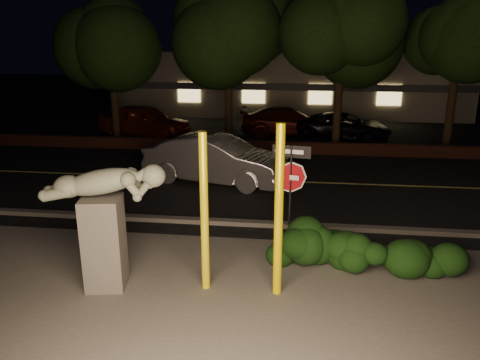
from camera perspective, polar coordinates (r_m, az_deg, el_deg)
name	(u,v)px	position (r m, az deg, el deg)	size (l,w,h in m)	color
ground	(278,160)	(19.19, 4.62, 2.43)	(90.00, 90.00, 0.00)	black
patio	(248,306)	(8.97, 1.01, -15.05)	(14.00, 6.00, 0.02)	#4C4944
road	(273,181)	(16.30, 4.10, -0.14)	(80.00, 8.00, 0.01)	black
lane_marking	(273,181)	(16.29, 4.10, -0.10)	(80.00, 0.12, 0.01)	#CEC752
curb	(264,224)	(12.42, 3.00, -5.37)	(80.00, 0.25, 0.12)	#4C4944
brick_wall	(279,147)	(20.39, 4.82, 4.01)	(40.00, 0.35, 0.50)	#492217
parking_lot	(284,129)	(26.02, 5.39, 6.23)	(40.00, 12.00, 0.01)	black
building	(289,80)	(33.68, 5.99, 12.03)	(22.00, 10.20, 4.00)	#746D5C
tree_far_a	(109,25)	(23.31, -15.70, 17.68)	(4.60, 4.60, 7.43)	black
tree_far_b	(228,8)	(22.06, -1.47, 20.20)	(5.20, 5.20, 8.41)	black
tree_far_c	(343,17)	(21.46, 12.45, 18.88)	(4.80, 4.80, 7.84)	black
tree_far_d	(462,22)	(22.88, 25.44, 16.95)	(4.40, 4.40, 7.42)	black
yellow_pole_left	(204,214)	(8.89, -4.36, -4.13)	(0.16, 0.16, 3.15)	#FFF012
yellow_pole_right	(279,213)	(8.66, 4.74, -4.01)	(0.17, 0.17, 3.34)	#F2DB02
signpost	(291,178)	(10.44, 6.19, 0.30)	(0.85, 0.18, 2.52)	black
sculpture	(104,214)	(9.31, -16.25, -3.98)	(2.35, 0.99, 2.51)	#4C4944
hedge_center	(307,241)	(10.38, 8.22, -7.32)	(2.04, 0.96, 1.06)	black
hedge_right	(361,250)	(10.17, 14.52, -8.22)	(1.64, 0.88, 1.07)	black
hedge_far_right	(428,253)	(10.39, 21.94, -8.30)	(1.58, 0.99, 1.10)	black
silver_sedan	(216,159)	(15.96, -2.90, 2.53)	(1.72, 4.94, 1.63)	#A1A0A5
parked_car_red	(145,121)	(24.27, -11.56, 7.11)	(1.89, 4.69, 1.60)	maroon
parked_car_darkred	(288,121)	(24.19, 5.88, 7.11)	(1.98, 4.88, 1.42)	#3C0F08
parked_car_dark	(344,126)	(23.73, 12.56, 6.43)	(2.10, 4.56, 1.27)	black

